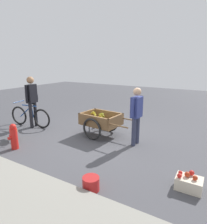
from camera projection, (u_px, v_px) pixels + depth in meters
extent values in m
plane|color=#47474C|center=(105.00, 137.00, 5.89)|extent=(24.00, 24.00, 0.00)
cube|color=brown|center=(101.00, 123.00, 5.92)|extent=(1.17, 0.90, 0.10)
cube|color=brown|center=(88.00, 114.00, 6.18)|extent=(0.14, 0.80, 0.24)
cube|color=brown|center=(116.00, 120.00, 5.59)|extent=(0.14, 0.80, 0.24)
cube|color=brown|center=(93.00, 120.00, 5.59)|extent=(1.10, 0.16, 0.24)
cube|color=brown|center=(108.00, 115.00, 6.17)|extent=(1.10, 0.16, 0.24)
torus|color=black|center=(92.00, 129.00, 5.60)|extent=(0.64, 0.12, 0.64)
torus|color=black|center=(109.00, 122.00, 6.29)|extent=(0.64, 0.12, 0.64)
cylinder|color=gray|center=(101.00, 125.00, 5.94)|extent=(0.12, 0.88, 0.04)
cylinder|color=brown|center=(119.00, 126.00, 5.15)|extent=(0.55, 0.09, 0.04)
cylinder|color=brown|center=(131.00, 120.00, 5.69)|extent=(0.55, 0.09, 0.04)
cylinder|color=gray|center=(89.00, 127.00, 6.25)|extent=(0.04, 0.04, 0.35)
ellipsoid|color=gold|center=(102.00, 115.00, 6.06)|extent=(0.18, 0.09, 0.14)
ellipsoid|color=gold|center=(102.00, 115.00, 6.06)|extent=(0.19, 0.06, 0.10)
ellipsoid|color=gold|center=(102.00, 115.00, 6.06)|extent=(0.19, 0.12, 0.05)
ellipsoid|color=gold|center=(101.00, 114.00, 6.06)|extent=(0.19, 0.09, 0.08)
ellipsoid|color=gold|center=(101.00, 114.00, 6.06)|extent=(0.18, 0.11, 0.13)
ellipsoid|color=gold|center=(107.00, 121.00, 5.73)|extent=(0.18, 0.10, 0.14)
ellipsoid|color=gold|center=(106.00, 121.00, 5.73)|extent=(0.18, 0.07, 0.05)
ellipsoid|color=gold|center=(106.00, 120.00, 5.74)|extent=(0.18, 0.08, 0.13)
ellipsoid|color=gold|center=(110.00, 121.00, 5.61)|extent=(0.18, 0.07, 0.12)
ellipsoid|color=gold|center=(109.00, 121.00, 5.61)|extent=(0.19, 0.07, 0.09)
ellipsoid|color=gold|center=(109.00, 120.00, 5.61)|extent=(0.19, 0.06, 0.08)
ellipsoid|color=gold|center=(108.00, 120.00, 5.61)|extent=(0.18, 0.05, 0.13)
ellipsoid|color=gold|center=(101.00, 118.00, 5.63)|extent=(0.18, 0.09, 0.14)
ellipsoid|color=gold|center=(101.00, 117.00, 5.63)|extent=(0.19, 0.06, 0.10)
ellipsoid|color=gold|center=(100.00, 117.00, 5.63)|extent=(0.19, 0.13, 0.05)
ellipsoid|color=gold|center=(100.00, 117.00, 5.63)|extent=(0.19, 0.11, 0.10)
ellipsoid|color=gold|center=(99.00, 116.00, 5.63)|extent=(0.17, 0.10, 0.15)
ellipsoid|color=gold|center=(94.00, 114.00, 6.08)|extent=(0.18, 0.12, 0.13)
ellipsoid|color=gold|center=(93.00, 113.00, 6.08)|extent=(0.18, 0.05, 0.04)
ellipsoid|color=gold|center=(92.00, 113.00, 6.09)|extent=(0.17, 0.11, 0.14)
ellipsoid|color=gold|center=(95.00, 118.00, 6.06)|extent=(0.19, 0.08, 0.13)
ellipsoid|color=gold|center=(95.00, 117.00, 6.06)|extent=(0.19, 0.10, 0.09)
ellipsoid|color=gold|center=(95.00, 117.00, 6.06)|extent=(0.19, 0.08, 0.07)
ellipsoid|color=gold|center=(94.00, 117.00, 6.06)|extent=(0.18, 0.12, 0.12)
ellipsoid|color=gold|center=(102.00, 121.00, 5.70)|extent=(0.18, 0.10, 0.15)
ellipsoid|color=gold|center=(101.00, 120.00, 5.71)|extent=(0.18, 0.06, 0.05)
ellipsoid|color=gold|center=(100.00, 120.00, 5.71)|extent=(0.17, 0.06, 0.15)
ellipsoid|color=gold|center=(94.00, 114.00, 6.14)|extent=(0.17, 0.05, 0.14)
ellipsoid|color=gold|center=(94.00, 113.00, 6.14)|extent=(0.19, 0.11, 0.08)
ellipsoid|color=gold|center=(93.00, 113.00, 6.14)|extent=(0.19, 0.07, 0.09)
ellipsoid|color=gold|center=(93.00, 113.00, 6.15)|extent=(0.17, 0.06, 0.15)
ellipsoid|color=gold|center=(102.00, 117.00, 6.11)|extent=(0.17, 0.08, 0.15)
ellipsoid|color=gold|center=(101.00, 117.00, 6.12)|extent=(0.19, 0.07, 0.05)
ellipsoid|color=gold|center=(101.00, 116.00, 6.12)|extent=(0.19, 0.07, 0.12)
cylinder|color=#333851|center=(134.00, 132.00, 5.19)|extent=(0.11, 0.11, 0.76)
cylinder|color=#333851|center=(137.00, 130.00, 5.36)|extent=(0.11, 0.11, 0.76)
cube|color=navy|center=(137.00, 107.00, 5.11)|extent=(0.23, 0.36, 0.54)
sphere|color=tan|center=(137.00, 92.00, 5.01)|extent=(0.21, 0.21, 0.21)
cylinder|color=navy|center=(133.00, 108.00, 4.93)|extent=(0.08, 0.12, 0.49)
cylinder|color=navy|center=(140.00, 105.00, 5.28)|extent=(0.08, 0.17, 0.49)
torus|color=black|center=(19.00, 116.00, 6.96)|extent=(0.66, 0.14, 0.66)
torus|color=black|center=(42.00, 119.00, 6.58)|extent=(0.66, 0.14, 0.66)
cylinder|color=#234C93|center=(29.00, 106.00, 6.67)|extent=(0.60, 0.11, 0.04)
cylinder|color=#234C93|center=(32.00, 111.00, 6.67)|extent=(0.11, 0.05, 0.45)
cylinder|color=#234C93|center=(26.00, 112.00, 6.80)|extent=(0.53, 0.10, 0.43)
ellipsoid|color=black|center=(32.00, 103.00, 6.59)|extent=(0.20, 0.08, 0.06)
cylinder|color=#234C93|center=(19.00, 102.00, 6.82)|extent=(0.09, 0.46, 0.03)
cylinder|color=black|center=(31.00, 116.00, 6.59)|extent=(0.11, 0.11, 0.85)
cylinder|color=black|center=(36.00, 114.00, 6.79)|extent=(0.11, 0.11, 0.85)
cube|color=black|center=(31.00, 94.00, 6.51)|extent=(0.24, 0.36, 0.60)
sphere|color=#9E704C|center=(30.00, 80.00, 6.40)|extent=(0.23, 0.23, 0.23)
cylinder|color=black|center=(26.00, 94.00, 6.31)|extent=(0.08, 0.09, 0.54)
cylinder|color=black|center=(36.00, 92.00, 6.70)|extent=(0.08, 0.13, 0.54)
ellipsoid|color=#AD7A38|center=(14.00, 131.00, 5.57)|extent=(0.46, 0.40, 0.18)
sphere|color=#AD7A38|center=(14.00, 126.00, 5.79)|extent=(0.14, 0.14, 0.14)
cylinder|color=#AD7A38|center=(14.00, 133.00, 5.31)|extent=(0.10, 0.08, 0.12)
cylinder|color=#AD7A38|center=(13.00, 136.00, 5.71)|extent=(0.04, 0.04, 0.18)
cylinder|color=#AD7A38|center=(17.00, 135.00, 5.75)|extent=(0.04, 0.04, 0.18)
cylinder|color=#AD7A38|center=(13.00, 139.00, 5.48)|extent=(0.04, 0.04, 0.18)
cylinder|color=#AD7A38|center=(17.00, 139.00, 5.52)|extent=(0.04, 0.04, 0.18)
cylinder|color=red|center=(14.00, 139.00, 5.03)|extent=(0.18, 0.18, 0.55)
sphere|color=red|center=(13.00, 127.00, 4.95)|extent=(0.16, 0.16, 0.16)
cylinder|color=red|center=(11.00, 136.00, 5.07)|extent=(0.10, 0.07, 0.07)
cylinder|color=red|center=(10.00, 138.00, 4.92)|extent=(0.07, 0.10, 0.07)
cylinder|color=#B21E1E|center=(91.00, 184.00, 3.44)|extent=(0.30, 0.30, 0.24)
cube|color=beige|center=(189.00, 183.00, 3.46)|extent=(0.44, 0.32, 0.22)
sphere|color=red|center=(180.00, 173.00, 3.53)|extent=(0.07, 0.07, 0.07)
sphere|color=#B23319|center=(195.00, 178.00, 3.36)|extent=(0.08, 0.08, 0.08)
sphere|color=#B23319|center=(187.00, 174.00, 3.46)|extent=(0.09, 0.09, 0.09)
sphere|color=red|center=(192.00, 173.00, 3.50)|extent=(0.09, 0.09, 0.09)
sphere|color=red|center=(179.00, 176.00, 3.43)|extent=(0.08, 0.08, 0.08)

